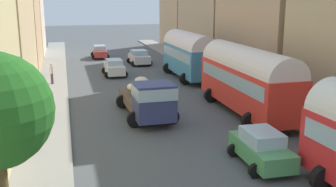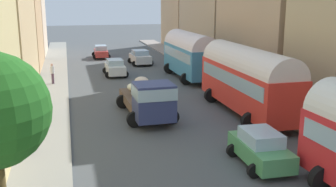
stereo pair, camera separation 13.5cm
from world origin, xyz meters
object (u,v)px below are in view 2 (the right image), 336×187
parked_bus_1 (247,77)px  car_3 (140,57)px  car_0 (115,67)px  parked_bus_2 (190,53)px  pedestrian_0 (37,100)px  car_1 (101,52)px  cargo_truck_0 (149,99)px  pedestrian_3 (27,133)px  pedestrian_1 (31,111)px  pedestrian_2 (52,73)px  car_2 (260,148)px

parked_bus_1 → car_3: size_ratio=2.65×
car_0 → parked_bus_2: bearing=-24.2°
pedestrian_0 → car_0: bearing=62.2°
car_1 → pedestrian_0: (-5.93, -23.59, 0.22)m
cargo_truck_0 → parked_bus_2: bearing=62.1°
parked_bus_1 → pedestrian_3: 13.37m
car_0 → pedestrian_1: size_ratio=2.14×
pedestrian_0 → pedestrian_2: size_ratio=0.92×
car_1 → pedestrian_1: 27.01m
parked_bus_1 → car_0: parked_bus_1 is taller
car_2 → pedestrian_0: bearing=133.5°
parked_bus_2 → car_2: size_ratio=2.35×
car_0 → car_2: bearing=-80.7°
car_3 → car_1: bearing=121.7°
parked_bus_1 → cargo_truck_0: 6.32m
parked_bus_1 → car_1: (-6.80, 26.40, -1.57)m
cargo_truck_0 → parked_bus_1: bearing=-1.7°
pedestrian_1 → pedestrian_2: pedestrian_2 is taller
parked_bus_2 → pedestrian_0: bearing=-144.7°
parked_bus_1 → pedestrian_3: size_ratio=5.51×
parked_bus_1 → car_3: 20.64m
pedestrian_0 → pedestrian_3: size_ratio=0.94×
pedestrian_0 → pedestrian_2: 8.86m
parked_bus_2 → car_0: (-6.40, 2.88, -1.51)m
parked_bus_1 → parked_bus_2: size_ratio=1.15×
parked_bus_1 → car_1: parked_bus_1 is taller
parked_bus_2 → car_2: parked_bus_2 is taller
pedestrian_3 → pedestrian_0: bearing=89.5°
pedestrian_1 → car_2: bearing=-37.4°
parked_bus_1 → pedestrian_1: bearing=179.7°
cargo_truck_0 → car_1: cargo_truck_0 is taller
pedestrian_3 → car_3: bearing=68.0°
cargo_truck_0 → pedestrian_0: size_ratio=4.12×
car_1 → pedestrian_2: size_ratio=2.07×
cargo_truck_0 → car_1: size_ratio=1.84×
car_0 → pedestrian_3: bearing=-108.9°
car_2 → pedestrian_1: bearing=142.6°
pedestrian_3 → pedestrian_2: bearing=87.3°
car_0 → pedestrian_3: pedestrian_3 is taller
car_2 → car_3: size_ratio=0.98×
car_1 → car_3: 7.11m
pedestrian_2 → car_3: bearing=44.1°
parked_bus_1 → pedestrian_2: bearing=136.0°
car_3 → pedestrian_3: 25.94m
parked_bus_1 → cargo_truck_0: size_ratio=1.43×
car_2 → pedestrian_1: 12.61m
parked_bus_2 → pedestrian_2: bearing=-179.4°
parked_bus_1 → pedestrian_2: 16.80m
pedestrian_1 → pedestrian_3: size_ratio=1.00×
parked_bus_2 → car_3: bearing=109.1°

